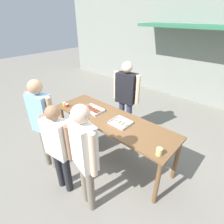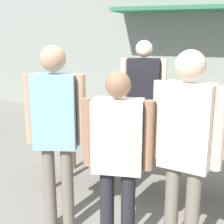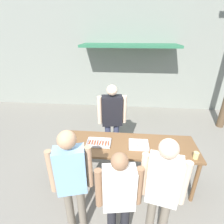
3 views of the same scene
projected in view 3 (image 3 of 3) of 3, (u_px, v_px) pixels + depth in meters
name	position (u px, v px, depth m)	size (l,w,h in m)	color
ground_plane	(125.00, 181.00, 3.66)	(24.00, 24.00, 0.00)	gray
building_facade_back	(129.00, 48.00, 6.27)	(12.00, 1.11, 4.50)	gray
serving_table	(126.00, 149.00, 3.30)	(2.59, 0.80, 0.94)	brown
food_tray_sausages	(99.00, 143.00, 3.28)	(0.45, 0.29, 0.04)	silver
food_tray_buns	(139.00, 145.00, 3.22)	(0.36, 0.32, 0.06)	silver
condiment_jar_mustard	(60.00, 149.00, 3.08)	(0.07, 0.07, 0.07)	gold
condiment_jar_ketchup	(66.00, 149.00, 3.07)	(0.07, 0.07, 0.07)	#B22319
beer_cup	(196.00, 155.00, 2.89)	(0.09, 0.09, 0.12)	#DBC67A
person_server_behind_table	(112.00, 116.00, 4.01)	(0.65, 0.32, 1.82)	#333851
person_customer_holding_hotdog	(72.00, 177.00, 2.34)	(0.55, 0.31, 1.81)	#756B5B
person_customer_with_cup	(162.00, 187.00, 2.20)	(0.56, 0.30, 1.79)	#756B5B
person_customer_waiting_in_line	(119.00, 195.00, 2.24)	(0.59, 0.29, 1.62)	#232328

